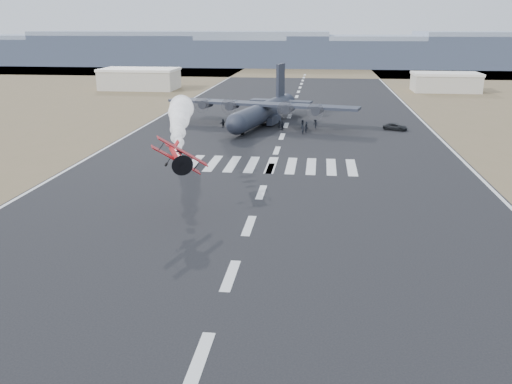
% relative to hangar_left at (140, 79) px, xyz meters
% --- Properties ---
extents(ground, '(500.00, 500.00, 0.00)m').
position_rel_hangar_left_xyz_m(ground, '(52.00, -145.00, -3.41)').
color(ground, black).
rests_on(ground, ground).
extents(scrub_far, '(500.00, 80.00, 0.00)m').
position_rel_hangar_left_xyz_m(scrub_far, '(52.00, 85.00, -3.41)').
color(scrub_far, brown).
rests_on(scrub_far, ground).
extents(runway_markings, '(60.00, 260.00, 0.01)m').
position_rel_hangar_left_xyz_m(runway_markings, '(52.00, -85.00, -3.40)').
color(runway_markings, silver).
rests_on(runway_markings, ground).
extents(ridge_seg_b, '(150.00, 50.00, 15.00)m').
position_rel_hangar_left_xyz_m(ridge_seg_b, '(-78.00, 115.00, 4.09)').
color(ridge_seg_b, gray).
rests_on(ridge_seg_b, ground).
extents(ridge_seg_c, '(150.00, 50.00, 17.00)m').
position_rel_hangar_left_xyz_m(ridge_seg_c, '(-13.00, 115.00, 5.09)').
color(ridge_seg_c, gray).
rests_on(ridge_seg_c, ground).
extents(ridge_seg_d, '(150.00, 50.00, 13.00)m').
position_rel_hangar_left_xyz_m(ridge_seg_d, '(52.00, 115.00, 3.09)').
color(ridge_seg_d, gray).
rests_on(ridge_seg_d, ground).
extents(ridge_seg_e, '(150.00, 50.00, 15.00)m').
position_rel_hangar_left_xyz_m(ridge_seg_e, '(117.00, 115.00, 4.09)').
color(ridge_seg_e, gray).
rests_on(ridge_seg_e, ground).
extents(hangar_left, '(24.50, 14.50, 6.70)m').
position_rel_hangar_left_xyz_m(hangar_left, '(0.00, 0.00, 0.00)').
color(hangar_left, '#ACA699').
rests_on(hangar_left, ground).
extents(hangar_right, '(20.50, 12.50, 5.90)m').
position_rel_hangar_left_xyz_m(hangar_right, '(98.00, 5.00, -0.40)').
color(hangar_right, '#ACA699').
rests_on(hangar_right, ground).
extents(aerobatic_biplane, '(5.49, 6.02, 4.96)m').
position_rel_hangar_left_xyz_m(aerobatic_biplane, '(43.71, -117.94, 3.21)').
color(aerobatic_biplane, red).
extents(smoke_trail, '(10.12, 34.09, 4.08)m').
position_rel_hangar_left_xyz_m(smoke_trail, '(36.95, -90.18, 3.46)').
color(smoke_trail, white).
extents(transport_aircraft, '(40.84, 33.40, 11.88)m').
position_rel_hangar_left_xyz_m(transport_aircraft, '(47.19, -60.49, -0.35)').
color(transport_aircraft, black).
rests_on(transport_aircraft, ground).
extents(support_vehicle, '(5.28, 3.89, 1.33)m').
position_rel_hangar_left_xyz_m(support_vehicle, '(74.21, -63.76, -2.74)').
color(support_vehicle, black).
rests_on(support_vehicle, ground).
extents(crew_a, '(0.75, 0.79, 1.69)m').
position_rel_hangar_left_xyz_m(crew_a, '(55.83, -70.26, -2.56)').
color(crew_a, black).
rests_on(crew_a, ground).
extents(crew_b, '(0.91, 0.80, 1.59)m').
position_rel_hangar_left_xyz_m(crew_b, '(50.85, -64.41, -2.61)').
color(crew_b, black).
rests_on(crew_b, ground).
extents(crew_c, '(1.20, 1.22, 1.81)m').
position_rel_hangar_left_xyz_m(crew_c, '(58.15, -63.42, -2.50)').
color(crew_c, black).
rests_on(crew_c, ground).
extents(crew_d, '(1.08, 1.21, 1.85)m').
position_rel_hangar_left_xyz_m(crew_d, '(51.58, -66.65, -2.48)').
color(crew_d, black).
rests_on(crew_d, ground).
extents(crew_e, '(0.63, 0.92, 1.75)m').
position_rel_hangar_left_xyz_m(crew_e, '(55.54, -64.15, -2.53)').
color(crew_e, black).
rests_on(crew_e, ground).
extents(crew_f, '(1.26, 1.70, 1.78)m').
position_rel_hangar_left_xyz_m(crew_f, '(39.20, -64.97, -2.52)').
color(crew_f, black).
rests_on(crew_f, ground).
extents(crew_g, '(0.87, 0.85, 1.84)m').
position_rel_hangar_left_xyz_m(crew_g, '(56.41, -66.58, -2.49)').
color(crew_g, black).
rests_on(crew_g, ground).
extents(crew_h, '(0.75, 0.98, 1.78)m').
position_rel_hangar_left_xyz_m(crew_h, '(56.47, -68.27, -2.52)').
color(crew_h, black).
rests_on(crew_h, ground).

